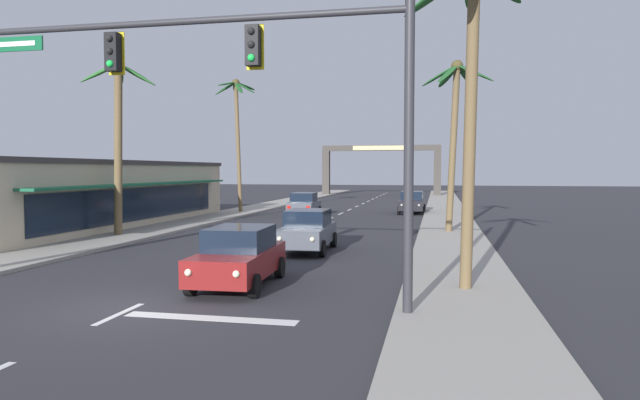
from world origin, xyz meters
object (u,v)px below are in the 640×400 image
object	(u,v)px
palm_left_second	(118,118)
palm_left_third	(237,115)
sedan_oncoming_far	(304,204)
sedan_parked_nearest_kerb	(412,202)
palm_right_second	(455,113)
town_gateway_arch	(381,163)
sedan_lead_at_stop_bar	(239,256)
palm_right_nearest	(473,44)
sedan_third_in_queue	(307,230)
storefront_strip_left	(93,194)
traffic_signal_mast	(263,79)

from	to	relation	value
palm_left_second	palm_left_third	distance (m)	15.80
sedan_oncoming_far	sedan_parked_nearest_kerb	xyz separation A→B (m)	(7.41, 4.13, 0.00)
palm_right_second	town_gateway_arch	xyz separation A→B (m)	(-7.96, 42.42, -1.98)
sedan_lead_at_stop_bar	town_gateway_arch	size ratio (longest dim) A/B	0.30
palm_right_nearest	palm_right_second	world-z (taller)	palm_right_second
palm_right_nearest	sedan_parked_nearest_kerb	bearing A→B (deg)	95.68
town_gateway_arch	sedan_lead_at_stop_bar	bearing A→B (deg)	-88.39
sedan_lead_at_stop_bar	town_gateway_arch	world-z (taller)	town_gateway_arch
sedan_third_in_queue	palm_right_nearest	world-z (taller)	palm_right_nearest
palm_left_second	palm_right_nearest	distance (m)	18.79
palm_right_nearest	sedan_oncoming_far	bearing A→B (deg)	113.29
sedan_oncoming_far	palm_right_nearest	xyz separation A→B (m)	(10.17, -23.63, 5.74)
palm_right_second	storefront_strip_left	size ratio (longest dim) A/B	0.38
sedan_parked_nearest_kerb	palm_left_third	world-z (taller)	palm_left_third
sedan_parked_nearest_kerb	palm_left_second	bearing A→B (deg)	-126.37
palm_right_nearest	storefront_strip_left	size ratio (longest dim) A/B	0.38
sedan_third_in_queue	palm_left_second	size ratio (longest dim) A/B	0.52
palm_right_nearest	town_gateway_arch	size ratio (longest dim) A/B	0.59
sedan_lead_at_stop_bar	palm_right_nearest	bearing A→B (deg)	3.01
sedan_parked_nearest_kerb	palm_right_nearest	world-z (taller)	palm_right_nearest
sedan_third_in_queue	sedan_oncoming_far	world-z (taller)	same
sedan_third_in_queue	town_gateway_arch	xyz separation A→B (m)	(-1.97, 50.01, 3.36)
sedan_lead_at_stop_bar	sedan_third_in_queue	world-z (taller)	same
sedan_oncoming_far	palm_left_third	world-z (taller)	palm_left_third
palm_left_third	sedan_third_in_queue	bearing A→B (deg)	-62.19
palm_left_second	town_gateway_arch	world-z (taller)	palm_left_second
traffic_signal_mast	sedan_third_in_queue	size ratio (longest dim) A/B	2.48
palm_right_second	palm_left_third	bearing A→B (deg)	145.22
town_gateway_arch	palm_left_second	bearing A→B (deg)	-99.79
palm_right_second	palm_left_second	bearing A→B (deg)	-163.53
storefront_strip_left	sedan_parked_nearest_kerb	bearing A→B (deg)	38.84
traffic_signal_mast	sedan_third_in_queue	world-z (taller)	traffic_signal_mast
sedan_parked_nearest_kerb	town_gateway_arch	bearing A→B (deg)	100.23
palm_right_nearest	storefront_strip_left	distance (m)	24.90
palm_left_third	sedan_parked_nearest_kerb	bearing A→B (deg)	10.60
traffic_signal_mast	palm_left_third	size ratio (longest dim) A/B	1.10
sedan_lead_at_stop_bar	sedan_third_in_queue	xyz separation A→B (m)	(0.36, 7.10, 0.00)
sedan_oncoming_far	sedan_lead_at_stop_bar	bearing A→B (deg)	-81.04
palm_left_second	palm_left_third	bearing A→B (deg)	88.83
sedan_oncoming_far	palm_right_second	size ratio (longest dim) A/B	0.51
palm_left_second	palm_right_second	size ratio (longest dim) A/B	0.98
town_gateway_arch	storefront_strip_left	bearing A→B (deg)	-105.92
sedan_lead_at_stop_bar	palm_left_third	xyz separation A→B (m)	(-9.43, 25.65, 6.58)
palm_right_nearest	palm_right_second	bearing A→B (deg)	90.15
storefront_strip_left	town_gateway_arch	size ratio (longest dim) A/B	1.56
sedan_third_in_queue	sedan_oncoming_far	distance (m)	17.37
sedan_oncoming_far	palm_left_second	distance (m)	16.05
palm_right_nearest	town_gateway_arch	distance (m)	57.38
palm_left_third	sedan_oncoming_far	bearing A→B (deg)	-16.60
sedan_oncoming_far	storefront_strip_left	bearing A→B (deg)	-135.39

